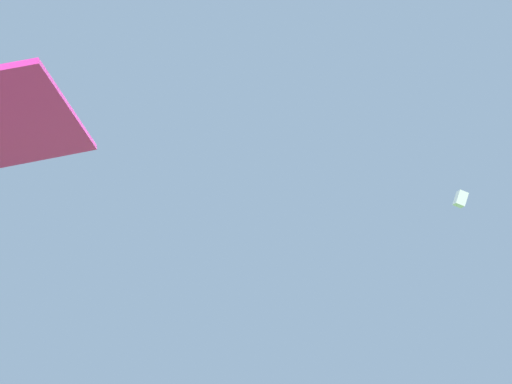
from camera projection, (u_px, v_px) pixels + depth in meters
distant_kite_white_mid_right at (461, 199)px, 33.72m from camera, size 1.13×0.98×1.18m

